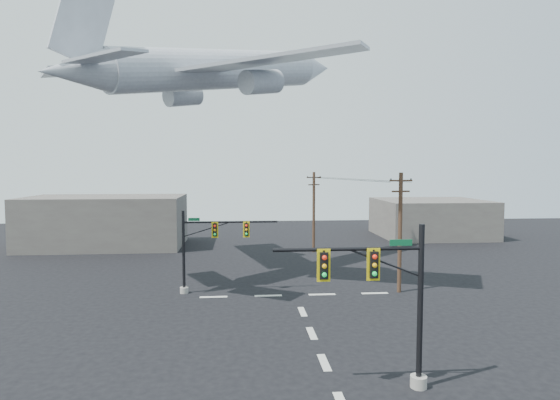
{
  "coord_description": "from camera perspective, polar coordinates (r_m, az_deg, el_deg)",
  "views": [
    {
      "loc": [
        -3.98,
        -21.74,
        9.44
      ],
      "look_at": [
        -1.73,
        5.0,
        7.56
      ],
      "focal_mm": 30.0,
      "sensor_mm": 36.0,
      "label": 1
    }
  ],
  "objects": [
    {
      "name": "utility_pole_b",
      "position": [
        52.01,
        4.14,
        -1.26
      ],
      "size": [
        1.71,
        0.79,
        8.92
      ],
      "rotation": [
        0.0,
        0.0,
        0.39
      ],
      "color": "#462C1E",
      "rests_on": "ground"
    },
    {
      "name": "signal_mast_far",
      "position": [
        35.59,
        -9.14,
        -5.78
      ],
      "size": [
        7.34,
        0.69,
        6.24
      ],
      "color": "gray",
      "rests_on": "ground"
    },
    {
      "name": "airliner",
      "position": [
        41.97,
        -7.25,
        15.39
      ],
      "size": [
        25.98,
        24.81,
        8.09
      ],
      "rotation": [
        0.0,
        -0.16,
        0.73
      ],
      "color": "#B7BCC4"
    },
    {
      "name": "signal_mast_near",
      "position": [
        20.62,
        13.21,
        -12.03
      ],
      "size": [
        6.62,
        0.78,
        7.06
      ],
      "color": "gray",
      "rests_on": "ground"
    },
    {
      "name": "building_left",
      "position": [
        59.31,
        -20.48,
        -2.48
      ],
      "size": [
        18.0,
        10.0,
        6.0
      ],
      "primitive_type": "cube",
      "color": "#605C55",
      "rests_on": "ground"
    },
    {
      "name": "lane_markings",
      "position": [
        28.94,
        3.47,
        -15.01
      ],
      "size": [
        14.0,
        21.2,
        0.01
      ],
      "color": "beige",
      "rests_on": "ground"
    },
    {
      "name": "utility_pole_a",
      "position": [
        36.27,
        14.43,
        -3.57
      ],
      "size": [
        1.81,
        0.34,
        9.05
      ],
      "rotation": [
        0.0,
        0.0,
        0.12
      ],
      "color": "#462C1E",
      "rests_on": "ground"
    },
    {
      "name": "building_right",
      "position": [
        67.34,
        17.91,
        -2.1
      ],
      "size": [
        14.0,
        12.0,
        5.0
      ],
      "primitive_type": "cube",
      "color": "#605C55",
      "rests_on": "ground"
    },
    {
      "name": "ground",
      "position": [
        24.03,
        5.41,
        -19.13
      ],
      "size": [
        120.0,
        120.0,
        0.0
      ],
      "primitive_type": "plane",
      "color": "black",
      "rests_on": "ground"
    },
    {
      "name": "power_lines",
      "position": [
        43.72,
        8.41,
        2.52
      ],
      "size": [
        5.47,
        17.23,
        0.03
      ],
      "color": "black"
    }
  ]
}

